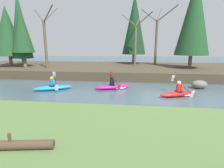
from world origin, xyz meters
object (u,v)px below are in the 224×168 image
Objects in this scene: kayaker_middle at (114,86)px; driftwood_log at (2,145)px; kayaker_lead at (180,93)px; boulder_midstream at (199,84)px; kayaker_trailing at (53,87)px.

kayaker_middle is 1.05× the size of driftwood_log.
driftwood_log is at bearing -153.39° from kayaker_lead.
kayaker_lead is at bearing -42.18° from kayaker_middle.
boulder_midstream is at bearing -16.42° from kayaker_middle.
kayaker_trailing is 2.38× the size of boulder_midstream.
kayaker_lead is 2.43× the size of boulder_midstream.
boulder_midstream is 12.87m from driftwood_log.
kayaker_trailing is (-4.32, -0.85, 0.02)m from kayaker_middle.
driftwood_log is (-6.25, -7.59, 0.49)m from kayaker_lead.
kayaker_trailing is at bearing 97.69° from driftwood_log.
boulder_midstream is at bearing -19.05° from kayaker_trailing.
kayaker_trailing is 10.84m from boulder_midstream.
kayaker_trailing is at bearing -170.49° from boulder_midstream.
kayaker_middle is 6.44m from boulder_midstream.
boulder_midstream is (1.94, 2.32, 0.12)m from kayaker_lead.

